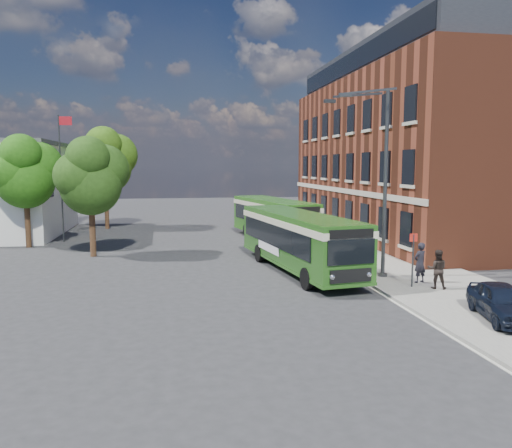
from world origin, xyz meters
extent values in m
plane|color=#2B2B2E|center=(0.00, 0.00, 0.00)|extent=(120.00, 120.00, 0.00)
cube|color=gray|center=(7.00, 8.00, 0.07)|extent=(6.00, 48.00, 0.15)
cube|color=beige|center=(3.95, 8.00, 0.01)|extent=(0.12, 48.00, 0.01)
cube|color=brown|center=(14.00, 12.00, 6.00)|extent=(12.00, 26.00, 12.00)
cube|color=beige|center=(7.96, 12.00, 3.60)|extent=(0.12, 26.00, 0.35)
cube|color=#202328|center=(14.00, 12.00, 13.10)|extent=(10.80, 24.80, 2.20)
cube|color=black|center=(8.57, 12.00, 13.10)|extent=(0.08, 24.00, 1.40)
cube|color=white|center=(-18.00, 18.00, 3.50)|extent=(9.00, 13.00, 7.00)
cylinder|color=#313435|center=(-12.50, 13.00, 4.50)|extent=(0.10, 0.10, 9.00)
cube|color=#AB131E|center=(-12.05, 13.00, 8.60)|extent=(0.90, 0.02, 0.60)
cylinder|color=#313435|center=(5.20, -2.00, 0.15)|extent=(0.44, 0.44, 0.30)
cylinder|color=#313435|center=(5.20, -2.00, 4.50)|extent=(0.18, 0.18, 9.00)
cube|color=#313435|center=(3.96, -2.60, 8.80)|extent=(2.58, 0.46, 0.37)
cube|color=#313435|center=(3.96, -1.40, 8.80)|extent=(2.58, 0.46, 0.37)
cube|color=#313435|center=(2.73, -3.08, 8.55)|extent=(0.55, 0.22, 0.16)
cube|color=#313435|center=(2.73, -0.92, 8.55)|extent=(0.55, 0.22, 0.16)
cylinder|color=#313435|center=(5.60, -4.20, 1.25)|extent=(0.08, 0.08, 2.50)
cube|color=red|center=(5.60, -4.20, 2.35)|extent=(0.35, 0.04, 0.35)
cube|color=#245718|center=(1.63, 0.62, 1.77)|extent=(4.04, 11.60, 2.45)
cube|color=#245718|center=(1.63, 0.62, 0.50)|extent=(4.09, 11.65, 0.14)
cube|color=black|center=(0.33, 0.74, 1.90)|extent=(1.40, 9.49, 1.10)
cube|color=black|center=(2.86, 1.10, 1.90)|extent=(1.40, 9.49, 1.10)
cube|color=beige|center=(1.63, 0.62, 2.60)|extent=(4.11, 11.67, 0.32)
cube|color=#245718|center=(1.63, 0.62, 2.96)|extent=(3.93, 11.49, 0.12)
cube|color=black|center=(2.42, -5.04, 1.95)|extent=(2.14, 0.38, 1.05)
cube|color=black|center=(2.42, -5.05, 2.70)|extent=(1.99, 0.35, 0.38)
cube|color=black|center=(2.42, -5.05, 0.95)|extent=(1.89, 0.34, 0.55)
sphere|color=silver|center=(1.58, -5.15, 0.95)|extent=(0.26, 0.26, 0.26)
sphere|color=silver|center=(3.26, -4.91, 0.95)|extent=(0.26, 0.26, 0.26)
cube|color=black|center=(0.85, 6.28, 2.00)|extent=(1.99, 0.35, 0.90)
cube|color=white|center=(0.22, 1.43, 1.15)|extent=(0.48, 3.18, 0.45)
cylinder|color=black|center=(1.01, -3.39, 0.50)|extent=(0.42, 1.03, 1.00)
cylinder|color=black|center=(3.33, -3.06, 0.50)|extent=(0.42, 1.03, 1.00)
cylinder|color=black|center=(0.08, 3.32, 0.50)|extent=(0.42, 1.03, 1.00)
cylinder|color=black|center=(2.40, 3.64, 0.50)|extent=(0.42, 1.03, 1.00)
cube|color=#286019|center=(2.52, 11.22, 1.77)|extent=(4.49, 10.85, 2.45)
cube|color=#286019|center=(2.52, 11.22, 0.50)|extent=(4.53, 10.90, 0.14)
cube|color=black|center=(1.21, 11.27, 1.90)|extent=(1.77, 8.62, 1.10)
cube|color=black|center=(3.72, 11.76, 1.90)|extent=(1.77, 8.62, 1.10)
cube|color=beige|center=(2.52, 11.22, 2.60)|extent=(4.56, 10.92, 0.32)
cube|color=#286019|center=(2.52, 11.22, 2.96)|extent=(4.37, 10.74, 0.12)
cube|color=black|center=(3.55, 6.01, 1.95)|extent=(2.13, 0.49, 1.05)
cube|color=black|center=(3.55, 6.00, 2.70)|extent=(1.98, 0.46, 0.38)
cube|color=black|center=(3.55, 6.00, 0.95)|extent=(1.88, 0.44, 0.55)
sphere|color=silver|center=(2.71, 5.85, 0.95)|extent=(0.26, 0.26, 0.26)
sphere|color=silver|center=(4.38, 6.18, 0.95)|extent=(0.26, 0.26, 0.26)
cube|color=black|center=(1.50, 16.44, 2.00)|extent=(1.98, 0.46, 0.90)
cube|color=white|center=(1.07, 11.95, 1.15)|extent=(0.66, 3.15, 0.45)
cylinder|color=black|center=(2.05, 7.58, 0.50)|extent=(0.47, 1.04, 1.00)
cylinder|color=black|center=(4.34, 8.03, 0.50)|extent=(0.47, 1.04, 1.00)
cylinder|color=black|center=(0.90, 13.43, 0.50)|extent=(0.47, 1.04, 1.00)
cylinder|color=black|center=(3.19, 13.88, 0.50)|extent=(0.47, 1.04, 1.00)
imported|color=black|center=(6.43, -9.16, 0.79)|extent=(2.38, 4.01, 1.28)
imported|color=black|center=(6.30, -3.53, 1.08)|extent=(0.79, 0.65, 1.85)
imported|color=black|center=(6.51, -4.69, 1.01)|extent=(1.03, 0.94, 1.71)
cylinder|color=#392714|center=(-9.55, 6.71, 1.54)|extent=(0.36, 0.36, 3.07)
sphere|color=#203F11|center=(-9.55, 6.71, 4.33)|extent=(3.63, 3.63, 3.63)
sphere|color=#203F11|center=(-8.85, 7.27, 5.24)|extent=(3.07, 3.07, 3.07)
sphere|color=#203F11|center=(-10.18, 6.22, 4.89)|extent=(2.79, 2.79, 2.79)
sphere|color=#203F11|center=(-9.55, 6.01, 5.94)|extent=(2.51, 2.51, 2.51)
cylinder|color=#392714|center=(-14.35, 11.00, 1.61)|extent=(0.36, 0.36, 3.21)
sphere|color=#20520F|center=(-14.35, 11.00, 4.53)|extent=(3.80, 3.80, 3.80)
sphere|color=#20520F|center=(-13.62, 11.58, 5.48)|extent=(3.21, 3.21, 3.21)
sphere|color=#20520F|center=(-15.01, 10.49, 5.11)|extent=(2.92, 2.92, 2.92)
sphere|color=#20520F|center=(-14.35, 10.27, 6.21)|extent=(2.63, 2.63, 2.63)
cylinder|color=#392714|center=(-10.34, 20.31, 1.87)|extent=(0.36, 0.36, 3.74)
sphere|color=#2C5110|center=(-10.34, 20.31, 5.27)|extent=(4.42, 4.42, 4.42)
sphere|color=#2C5110|center=(-9.49, 20.99, 6.37)|extent=(3.74, 3.74, 3.74)
sphere|color=#2C5110|center=(-11.10, 19.72, 5.95)|extent=(3.40, 3.40, 3.40)
sphere|color=#2C5110|center=(-10.34, 19.46, 7.22)|extent=(3.06, 3.06, 3.06)
camera|label=1|loc=(-4.90, -24.33, 5.51)|focal=35.00mm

